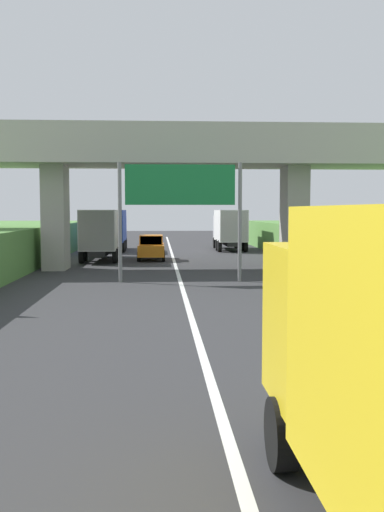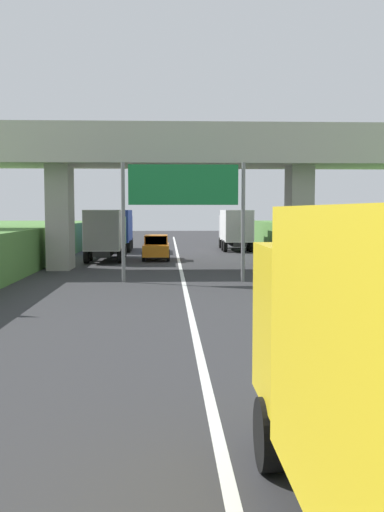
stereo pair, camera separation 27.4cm
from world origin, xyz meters
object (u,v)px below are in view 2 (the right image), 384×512
object	(u,v)px
truck_green	(107,232)
construction_barrel_3	(368,292)
truck_blue	(117,228)
truck_silver	(235,228)
overhead_highway_sign	(183,193)
construction_barrel_5	(304,265)
car_orange	(156,247)
construction_barrel_4	(328,276)

from	to	relation	value
truck_green	construction_barrel_3	world-z (taller)	truck_green
truck_blue	truck_green	bearing A→B (deg)	-89.51
truck_silver	construction_barrel_3	size ratio (longest dim) A/B	8.11
truck_blue	overhead_highway_sign	bearing A→B (deg)	-77.09
truck_green	construction_barrel_3	bearing A→B (deg)	-59.38
overhead_highway_sign	construction_barrel_5	distance (m)	8.30
overhead_highway_sign	construction_barrel_3	size ratio (longest dim) A/B	6.53
truck_silver	car_orange	xyz separation A→B (m)	(-6.58, -9.74, -1.08)
truck_silver	construction_barrel_4	distance (m)	24.14
car_orange	overhead_highway_sign	bearing A→B (deg)	-82.94
car_orange	construction_barrel_3	distance (m)	21.11
truck_silver	car_orange	size ratio (longest dim) A/B	1.78
truck_green	truck_blue	xyz separation A→B (m)	(-0.08, 9.51, 0.00)
car_orange	construction_barrel_4	size ratio (longest dim) A/B	4.56
construction_barrel_4	construction_barrel_5	world-z (taller)	same
overhead_highway_sign	construction_barrel_3	bearing A→B (deg)	-47.16
car_orange	truck_green	bearing A→B (deg)	-176.91
construction_barrel_5	construction_barrel_3	bearing A→B (deg)	-90.41
overhead_highway_sign	truck_blue	xyz separation A→B (m)	(-5.00, 21.81, -2.28)
truck_green	construction_barrel_3	distance (m)	22.50
truck_blue	construction_barrel_4	world-z (taller)	truck_blue
truck_silver	truck_green	xyz separation A→B (m)	(-9.95, -9.92, 0.00)
construction_barrel_4	overhead_highway_sign	bearing A→B (deg)	164.19
truck_blue	construction_barrel_5	distance (m)	21.84
overhead_highway_sign	construction_barrel_4	size ratio (longest dim) A/B	6.53
truck_silver	truck_blue	size ratio (longest dim) A/B	1.00
overhead_highway_sign	truck_green	size ratio (longest dim) A/B	0.81
truck_silver	truck_green	bearing A→B (deg)	-135.07
overhead_highway_sign	car_orange	world-z (taller)	overhead_highway_sign
construction_barrel_3	construction_barrel_5	xyz separation A→B (m)	(0.07, 10.39, 0.00)
overhead_highway_sign	truck_silver	size ratio (longest dim) A/B	0.81
truck_silver	construction_barrel_3	xyz separation A→B (m)	(1.49, -29.25, -1.47)
overhead_highway_sign	construction_barrel_5	size ratio (longest dim) A/B	6.53
truck_silver	truck_green	world-z (taller)	same
overhead_highway_sign	car_orange	size ratio (longest dim) A/B	1.43
construction_barrel_5	car_orange	bearing A→B (deg)	131.75
overhead_highway_sign	construction_barrel_4	world-z (taller)	overhead_highway_sign
truck_green	construction_barrel_4	xyz separation A→B (m)	(11.40, -14.13, -1.47)
truck_green	construction_barrel_5	xyz separation A→B (m)	(11.51, -8.94, -1.47)
truck_green	construction_barrel_4	size ratio (longest dim) A/B	8.11
truck_blue	construction_barrel_5	xyz separation A→B (m)	(11.59, -18.45, -1.47)
construction_barrel_4	truck_green	bearing A→B (deg)	128.90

